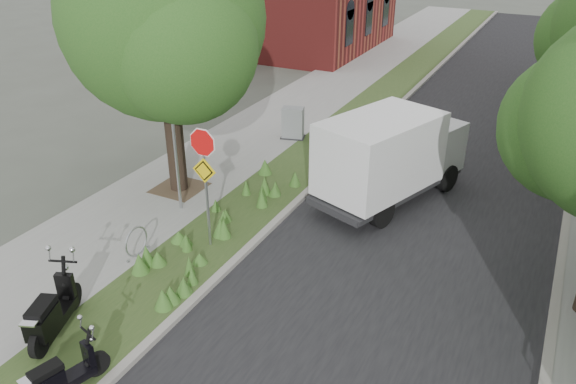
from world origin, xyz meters
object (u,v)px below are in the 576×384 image
Objects in this scene: utility_cabinet at (293,123)px; scooter_far at (57,381)px; sign_assembly at (204,164)px; scooter_near at (50,319)px; box_truck at (390,154)px.

scooter_far is at bearing -81.67° from utility_cabinet.
sign_assembly is 7.75m from utility_cabinet.
scooter_near is 1.64m from scooter_far.
utility_cabinet is at bearing 100.65° from sign_assembly.
sign_assembly is 0.61× the size of box_truck.
scooter_near is at bearing -101.00° from sign_assembly.
sign_assembly reaches higher than scooter_far.
box_truck is at bearing 65.93° from scooter_near.
sign_assembly is 2.06× the size of scooter_far.
box_truck is 5.41m from utility_cabinet.
utility_cabinet is at bearing 92.84° from scooter_near.
sign_assembly is at bearing -124.25° from box_truck.
sign_assembly is 5.58m from scooter_far.
sign_assembly reaches higher than box_truck.
sign_assembly is at bearing 95.00° from scooter_far.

